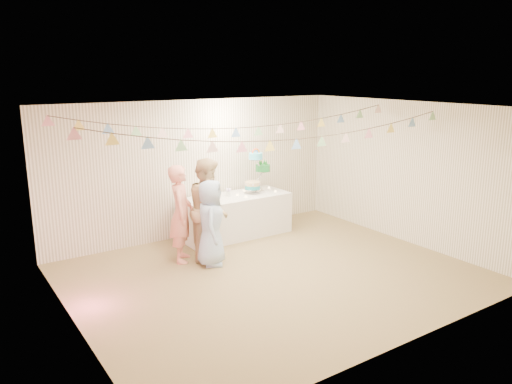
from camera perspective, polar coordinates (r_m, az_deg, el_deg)
floor at (r=7.93m, az=2.05°, el=-9.44°), size 6.00×6.00×0.00m
ceiling at (r=7.31m, az=2.22°, el=9.65°), size 6.00×6.00×0.00m
back_wall at (r=9.60m, az=-6.67°, el=2.70°), size 6.00×6.00×0.00m
front_wall at (r=5.77m, az=16.94°, el=-5.25°), size 6.00×6.00×0.00m
left_wall at (r=6.30m, az=-20.59°, el=-3.93°), size 5.00×5.00×0.00m
right_wall at (r=9.55m, az=16.87°, el=2.14°), size 5.00×5.00×0.00m
table at (r=9.64m, az=-2.38°, el=-2.71°), size 2.11×0.84×0.79m
cake_stand at (r=9.79m, az=0.17°, el=2.13°), size 0.72×0.43×0.81m
cake_bottom at (r=9.72m, az=-0.36°, el=0.13°), size 0.31×0.31×0.15m
cake_middle at (r=9.97m, az=0.74°, el=2.06°), size 0.27×0.27×0.22m
cake_top_tier at (r=9.69m, az=-0.02°, el=3.35°), size 0.25×0.25×0.19m
platter at (r=9.27m, az=-4.77°, el=-1.09°), size 0.35×0.35×0.02m
posy at (r=9.51m, az=-3.18°, el=-0.25°), size 0.14×0.14×0.16m
person_adult_a at (r=8.34m, az=-8.55°, el=-2.46°), size 0.64×0.71×1.64m
person_adult_b at (r=8.41m, az=-5.43°, el=-1.90°), size 1.00×1.06×1.72m
person_child at (r=8.14m, az=-5.20°, el=-3.53°), size 0.74×0.83×1.42m
bunting_back at (r=8.25m, az=-2.34°, el=8.36°), size 5.60×1.10×0.40m
bunting_front at (r=7.18m, az=3.15°, el=7.32°), size 5.60×0.90×0.36m
tealight_0 at (r=9.02m, az=-6.23°, el=-1.22°), size 0.04×0.04×0.03m
tealight_1 at (r=9.51m, az=-4.76°, el=-0.41°), size 0.04×0.04×0.03m
tealight_2 at (r=9.40m, az=-1.18°, el=-0.53°), size 0.04×0.04×0.03m
tealight_3 at (r=9.89m, az=-1.34°, el=0.18°), size 0.04×0.04×0.03m
tealight_4 at (r=9.83m, az=2.23°, el=0.09°), size 0.04×0.04×0.03m
tealight_5 at (r=10.14m, az=1.50°, el=0.51°), size 0.04×0.04×0.03m
tealight_6 at (r=9.56m, az=-2.13°, el=-0.31°), size 0.04×0.04×0.03m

